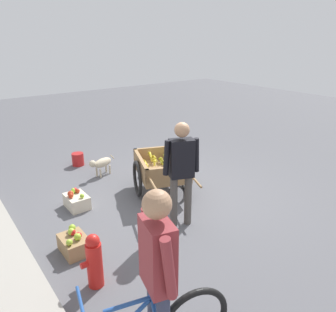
{
  "coord_description": "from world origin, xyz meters",
  "views": [
    {
      "loc": [
        -4.16,
        3.21,
        2.72
      ],
      "look_at": [
        0.12,
        0.01,
        0.75
      ],
      "focal_mm": 35.49,
      "sensor_mm": 36.0,
      "label": 1
    }
  ],
  "objects_px": {
    "cyclist_person": "(158,267)",
    "mixed_fruit_crate": "(74,243)",
    "fire_hydrant": "(94,261)",
    "dog": "(101,163)",
    "apple_crate": "(76,200)",
    "fruit_cart": "(162,169)",
    "vendor_person": "(181,166)",
    "plastic_bucket": "(78,159)"
  },
  "relations": [
    {
      "from": "cyclist_person",
      "to": "vendor_person",
      "type": "bearing_deg",
      "value": -43.69
    },
    {
      "from": "mixed_fruit_crate",
      "to": "apple_crate",
      "type": "bearing_deg",
      "value": -23.49
    },
    {
      "from": "fruit_cart",
      "to": "cyclist_person",
      "type": "relative_size",
      "value": 1.08
    },
    {
      "from": "dog",
      "to": "mixed_fruit_crate",
      "type": "height_order",
      "value": "dog"
    },
    {
      "from": "cyclist_person",
      "to": "apple_crate",
      "type": "relative_size",
      "value": 3.8
    },
    {
      "from": "fire_hydrant",
      "to": "mixed_fruit_crate",
      "type": "bearing_deg",
      "value": -3.58
    },
    {
      "from": "vendor_person",
      "to": "cyclist_person",
      "type": "height_order",
      "value": "cyclist_person"
    },
    {
      "from": "vendor_person",
      "to": "apple_crate",
      "type": "bearing_deg",
      "value": 36.33
    },
    {
      "from": "cyclist_person",
      "to": "mixed_fruit_crate",
      "type": "bearing_deg",
      "value": -0.45
    },
    {
      "from": "cyclist_person",
      "to": "dog",
      "type": "distance_m",
      "value": 4.36
    },
    {
      "from": "fruit_cart",
      "to": "mixed_fruit_crate",
      "type": "relative_size",
      "value": 4.12
    },
    {
      "from": "dog",
      "to": "fire_hydrant",
      "type": "relative_size",
      "value": 0.97
    },
    {
      "from": "dog",
      "to": "mixed_fruit_crate",
      "type": "relative_size",
      "value": 1.47
    },
    {
      "from": "vendor_person",
      "to": "dog",
      "type": "bearing_deg",
      "value": 2.99
    },
    {
      "from": "fruit_cart",
      "to": "apple_crate",
      "type": "bearing_deg",
      "value": 76.02
    },
    {
      "from": "apple_crate",
      "to": "fire_hydrant",
      "type": "bearing_deg",
      "value": 163.96
    },
    {
      "from": "cyclist_person",
      "to": "mixed_fruit_crate",
      "type": "distance_m",
      "value": 2.14
    },
    {
      "from": "fruit_cart",
      "to": "cyclist_person",
      "type": "xyz_separation_m",
      "value": [
        -2.71,
        1.98,
        0.57
      ]
    },
    {
      "from": "plastic_bucket",
      "to": "mixed_fruit_crate",
      "type": "xyz_separation_m",
      "value": [
        -2.93,
        1.26,
        -0.01
      ]
    },
    {
      "from": "cyclist_person",
      "to": "dog",
      "type": "xyz_separation_m",
      "value": [
        4.04,
        -1.44,
        -0.74
      ]
    },
    {
      "from": "vendor_person",
      "to": "cyclist_person",
      "type": "xyz_separation_m",
      "value": [
        -1.64,
        1.57,
        0.06
      ]
    },
    {
      "from": "fire_hydrant",
      "to": "fruit_cart",
      "type": "bearing_deg",
      "value": -53.26
    },
    {
      "from": "fruit_cart",
      "to": "plastic_bucket",
      "type": "height_order",
      "value": "fruit_cart"
    },
    {
      "from": "vendor_person",
      "to": "fire_hydrant",
      "type": "height_order",
      "value": "vendor_person"
    },
    {
      "from": "dog",
      "to": "mixed_fruit_crate",
      "type": "distance_m",
      "value": 2.54
    },
    {
      "from": "plastic_bucket",
      "to": "apple_crate",
      "type": "height_order",
      "value": "apple_crate"
    },
    {
      "from": "vendor_person",
      "to": "mixed_fruit_crate",
      "type": "xyz_separation_m",
      "value": [
        0.31,
        1.55,
        -0.82
      ]
    },
    {
      "from": "fire_hydrant",
      "to": "mixed_fruit_crate",
      "type": "xyz_separation_m",
      "value": [
        0.74,
        -0.05,
        -0.2
      ]
    },
    {
      "from": "fruit_cart",
      "to": "apple_crate",
      "type": "xyz_separation_m",
      "value": [
        0.37,
        1.48,
        -0.31
      ]
    },
    {
      "from": "fire_hydrant",
      "to": "mixed_fruit_crate",
      "type": "distance_m",
      "value": 0.77
    },
    {
      "from": "cyclist_person",
      "to": "plastic_bucket",
      "type": "xyz_separation_m",
      "value": [
        4.88,
        -1.28,
        -0.87
      ]
    },
    {
      "from": "plastic_bucket",
      "to": "cyclist_person",
      "type": "bearing_deg",
      "value": 165.32
    },
    {
      "from": "dog",
      "to": "apple_crate",
      "type": "distance_m",
      "value": 1.35
    },
    {
      "from": "cyclist_person",
      "to": "mixed_fruit_crate",
      "type": "xyz_separation_m",
      "value": [
        1.95,
        -0.02,
        -0.88
      ]
    },
    {
      "from": "fire_hydrant",
      "to": "apple_crate",
      "type": "relative_size",
      "value": 1.52
    },
    {
      "from": "fire_hydrant",
      "to": "apple_crate",
      "type": "bearing_deg",
      "value": -16.04
    },
    {
      "from": "cyclist_person",
      "to": "mixed_fruit_crate",
      "type": "height_order",
      "value": "cyclist_person"
    },
    {
      "from": "dog",
      "to": "plastic_bucket",
      "type": "distance_m",
      "value": 0.86
    },
    {
      "from": "vendor_person",
      "to": "plastic_bucket",
      "type": "height_order",
      "value": "vendor_person"
    },
    {
      "from": "vendor_person",
      "to": "dog",
      "type": "xyz_separation_m",
      "value": [
        2.4,
        0.13,
        -0.68
      ]
    },
    {
      "from": "fruit_cart",
      "to": "cyclist_person",
      "type": "height_order",
      "value": "cyclist_person"
    },
    {
      "from": "vendor_person",
      "to": "apple_crate",
      "type": "relative_size",
      "value": 3.62
    }
  ]
}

